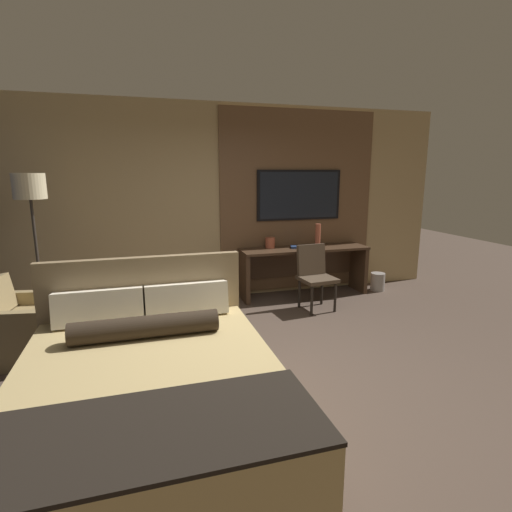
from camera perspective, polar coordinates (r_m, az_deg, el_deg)
The scene contains 12 objects.
ground_plane at distance 3.78m, azimuth 1.82°, elevation -17.28°, with size 16.00×16.00×0.00m, color #4C3D33.
wall_back_tv_panel at distance 5.87m, azimuth -4.42°, elevation 7.54°, with size 7.20×0.09×2.80m.
bed at distance 2.94m, azimuth -14.85°, elevation -19.04°, with size 1.71×2.13×1.13m.
desk at distance 6.08m, azimuth 6.73°, elevation -0.87°, with size 1.93×0.51×0.74m.
tv at distance 6.13m, azimuth 6.19°, elevation 8.65°, with size 1.33×0.04×0.75m.
desk_chair at distance 5.50m, azimuth 8.34°, elevation -2.18°, with size 0.49×0.49×0.88m.
armchair_by_window at distance 4.71m, azimuth -30.01°, elevation -9.11°, with size 0.87×0.89×0.82m.
floor_lamp at distance 5.09m, azimuth -29.49°, elevation 7.00°, with size 0.34×0.34×1.83m.
vase_tall at distance 6.02m, azimuth 8.83°, elevation 2.88°, with size 0.08×0.08×0.36m.
vase_short at distance 5.93m, azimuth 2.04°, elevation 1.90°, with size 0.14×0.14×0.16m.
book at distance 5.97m, azimuth 6.05°, elevation 1.31°, with size 0.25×0.20×0.03m.
waste_bin at distance 6.62m, azimuth 16.98°, elevation -3.53°, with size 0.22×0.22×0.28m.
Camera 1 is at (-1.05, -3.13, 1.85)m, focal length 28.00 mm.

